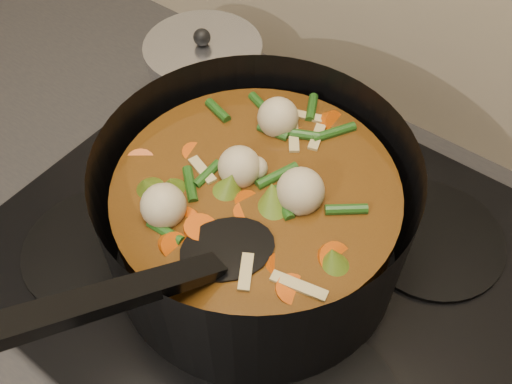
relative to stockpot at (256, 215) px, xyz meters
The scene contains 4 objects.
counter 0.55m from the stockpot, 86.71° to the left, with size 2.64×0.64×0.91m.
stovetop 0.09m from the stockpot, 86.71° to the left, with size 0.62×0.54×0.03m.
stockpot is the anchor object (origin of this frame).
saucepan 0.27m from the stockpot, 142.42° to the left, with size 0.16×0.16×0.13m.
Camera 1 is at (0.23, 1.61, 1.52)m, focal length 40.00 mm.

